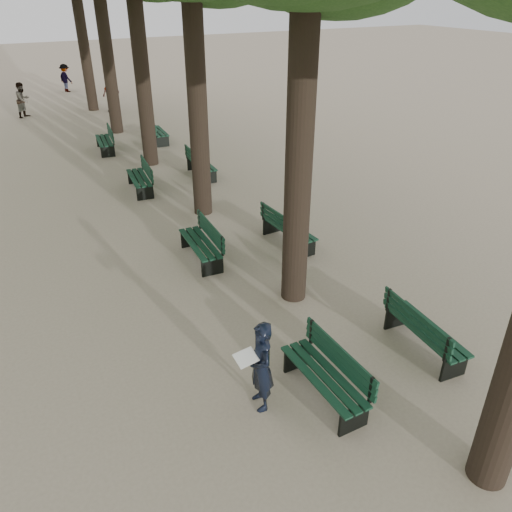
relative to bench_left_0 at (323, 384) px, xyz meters
name	(u,v)px	position (x,y,z in m)	size (l,w,h in m)	color
ground	(312,415)	(-0.37, -0.25, -0.27)	(120.00, 120.00, 0.00)	tan
bench_left_0	(323,384)	(0.00, 0.00, 0.00)	(0.58, 1.80, 0.92)	black
bench_left_1	(201,250)	(0.00, 5.14, 0.00)	(0.67, 1.83, 0.92)	black
bench_left_2	(140,183)	(0.00, 10.25, 0.00)	(0.74, 1.85, 0.92)	black
bench_left_3	(105,145)	(0.00, 15.05, 0.00)	(0.77, 1.85, 0.92)	black
bench_right_0	(424,338)	(2.27, 0.12, 0.00)	(0.72, 1.84, 0.92)	black
bench_right_1	(288,235)	(2.27, 4.85, 0.00)	(0.67, 1.83, 0.92)	black
bench_right_2	(202,169)	(2.27, 10.63, 0.00)	(0.67, 1.83, 0.92)	black
bench_right_3	(158,135)	(2.27, 15.40, 0.00)	(0.69, 1.83, 0.92)	black
man_with_map	(261,367)	(-0.96, 0.32, 0.50)	(0.63, 0.65, 1.55)	black
pedestrian_a	(23,100)	(-2.15, 22.70, 0.56)	(0.80, 0.33, 1.65)	#262628
pedestrian_b	(66,78)	(0.80, 28.55, 0.53)	(1.03, 0.32, 1.60)	#262628
pedestrian_c	(111,94)	(1.95, 21.83, 0.63)	(1.05, 0.36, 1.80)	#262628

